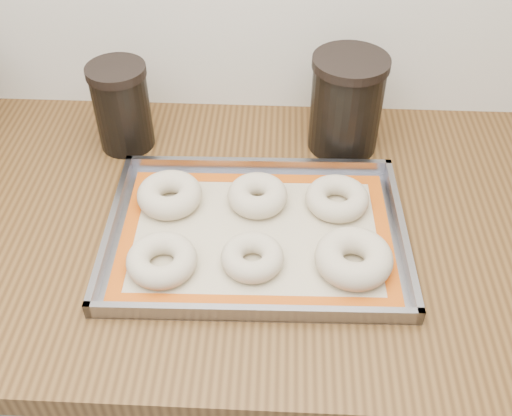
# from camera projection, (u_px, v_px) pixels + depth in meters

# --- Properties ---
(cabinet) EXTENTS (3.00, 0.65, 0.86)m
(cabinet) POSITION_uv_depth(u_px,v_px,m) (158.00, 370.00, 1.30)
(cabinet) COLOR slate
(cabinet) RESTS_ON floor
(countertop) EXTENTS (3.06, 0.68, 0.04)m
(countertop) POSITION_uv_depth(u_px,v_px,m) (127.00, 220.00, 0.99)
(countertop) COLOR brown
(countertop) RESTS_ON cabinet
(baking_tray) EXTENTS (0.47, 0.34, 0.03)m
(baking_tray) POSITION_uv_depth(u_px,v_px,m) (256.00, 233.00, 0.93)
(baking_tray) COLOR gray
(baking_tray) RESTS_ON countertop
(baking_mat) EXTENTS (0.43, 0.30, 0.00)m
(baking_mat) POSITION_uv_depth(u_px,v_px,m) (256.00, 234.00, 0.93)
(baking_mat) COLOR #C6B793
(baking_mat) RESTS_ON baking_tray
(bagel_front_left) EXTENTS (0.13, 0.13, 0.03)m
(bagel_front_left) POSITION_uv_depth(u_px,v_px,m) (162.00, 260.00, 0.87)
(bagel_front_left) COLOR #C4B498
(bagel_front_left) RESTS_ON baking_mat
(bagel_front_mid) EXTENTS (0.10, 0.10, 0.03)m
(bagel_front_mid) POSITION_uv_depth(u_px,v_px,m) (252.00, 257.00, 0.88)
(bagel_front_mid) COLOR #C4B498
(bagel_front_mid) RESTS_ON baking_mat
(bagel_front_right) EXTENTS (0.13, 0.13, 0.04)m
(bagel_front_right) POSITION_uv_depth(u_px,v_px,m) (354.00, 258.00, 0.87)
(bagel_front_right) COLOR #C4B498
(bagel_front_right) RESTS_ON baking_mat
(bagel_back_left) EXTENTS (0.12, 0.12, 0.04)m
(bagel_back_left) POSITION_uv_depth(u_px,v_px,m) (170.00, 195.00, 0.97)
(bagel_back_left) COLOR #C4B498
(bagel_back_left) RESTS_ON baking_mat
(bagel_back_mid) EXTENTS (0.11, 0.11, 0.04)m
(bagel_back_mid) POSITION_uv_depth(u_px,v_px,m) (258.00, 195.00, 0.97)
(bagel_back_mid) COLOR #C4B498
(bagel_back_mid) RESTS_ON baking_mat
(bagel_back_right) EXTENTS (0.12, 0.12, 0.03)m
(bagel_back_right) POSITION_uv_depth(u_px,v_px,m) (337.00, 198.00, 0.97)
(bagel_back_right) COLOR #C4B498
(bagel_back_right) RESTS_ON baking_mat
(canister_mid) EXTENTS (0.10, 0.10, 0.16)m
(canister_mid) POSITION_uv_depth(u_px,v_px,m) (122.00, 107.00, 1.06)
(canister_mid) COLOR black
(canister_mid) RESTS_ON countertop
(canister_right) EXTENTS (0.13, 0.13, 0.18)m
(canister_right) POSITION_uv_depth(u_px,v_px,m) (346.00, 103.00, 1.05)
(canister_right) COLOR black
(canister_right) RESTS_ON countertop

